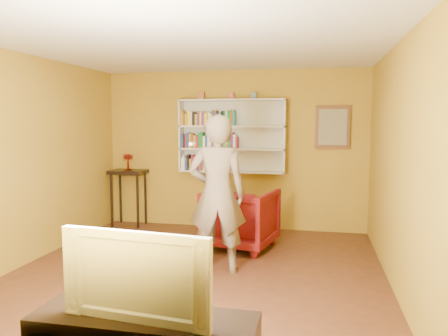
{
  "coord_description": "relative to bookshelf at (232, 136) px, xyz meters",
  "views": [
    {
      "loc": [
        1.39,
        -4.87,
        1.84
      ],
      "look_at": [
        0.2,
        0.75,
        1.23
      ],
      "focal_mm": 35.0,
      "sensor_mm": 36.0,
      "label": 1
    }
  ],
  "objects": [
    {
      "name": "console_table",
      "position": [
        -1.84,
        -0.16,
        -0.78
      ],
      "size": [
        0.61,
        0.46,
        0.99
      ],
      "color": "black",
      "rests_on": "ground"
    },
    {
      "name": "ornament_right",
      "position": [
        0.37,
        -0.06,
        0.67
      ],
      "size": [
        0.08,
        0.08,
        0.11
      ],
      "primitive_type": "cube",
      "color": "slate",
      "rests_on": "bookshelf"
    },
    {
      "name": "books_row_lower",
      "position": [
        -0.47,
        -0.11,
        -0.47
      ],
      "size": [
        0.76,
        0.19,
        0.27
      ],
      "color": "white",
      "rests_on": "bookshelf"
    },
    {
      "name": "books_row_middle",
      "position": [
        -0.37,
        -0.11,
        -0.08
      ],
      "size": [
        0.97,
        0.19,
        0.27
      ],
      "color": "navy",
      "rests_on": "bookshelf"
    },
    {
      "name": "bookshelf",
      "position": [
        0.0,
        0.0,
        0.0
      ],
      "size": [
        1.8,
        0.29,
        1.23
      ],
      "color": "silver",
      "rests_on": "room_shell"
    },
    {
      "name": "books_row_upper",
      "position": [
        -0.39,
        -0.11,
        0.3
      ],
      "size": [
        0.93,
        0.19,
        0.26
      ],
      "color": "#B68C24",
      "rests_on": "bookshelf"
    },
    {
      "name": "ruby_lustre",
      "position": [
        -1.84,
        -0.16,
        -0.4
      ],
      "size": [
        0.18,
        0.17,
        0.29
      ],
      "color": "maroon",
      "rests_on": "console_table"
    },
    {
      "name": "ornament_centre",
      "position": [
        -0.01,
        -0.06,
        0.67
      ],
      "size": [
        0.08,
        0.08,
        0.11
      ],
      "primitive_type": "cube",
      "color": "#AF3A50",
      "rests_on": "bookshelf"
    },
    {
      "name": "television",
      "position": [
        0.29,
        -4.66,
        -0.75
      ],
      "size": [
        1.05,
        0.25,
        0.6
      ],
      "primitive_type": "imported",
      "rotation": [
        0.0,
        0.0,
        -0.11
      ],
      "color": "black",
      "rests_on": "tv_cabinet"
    },
    {
      "name": "framed_painting",
      "position": [
        1.65,
        0.05,
        0.16
      ],
      "size": [
        0.55,
        0.05,
        0.7
      ],
      "color": "#542F18",
      "rests_on": "room_shell"
    },
    {
      "name": "ornament_left",
      "position": [
        -0.52,
        -0.06,
        0.68
      ],
      "size": [
        0.09,
        0.09,
        0.12
      ],
      "primitive_type": "cube",
      "color": "#AC5731",
      "rests_on": "bookshelf"
    },
    {
      "name": "armchair",
      "position": [
        0.34,
        -1.13,
        -1.16
      ],
      "size": [
        1.12,
        1.14,
        0.87
      ],
      "primitive_type": "imported",
      "rotation": [
        0.0,
        0.0,
        2.92
      ],
      "color": "#4F050C",
      "rests_on": "ground"
    },
    {
      "name": "person",
      "position": [
        0.23,
        -2.18,
        -0.63
      ],
      "size": [
        0.78,
        0.59,
        1.92
      ],
      "primitive_type": "imported",
      "rotation": [
        0.0,
        0.0,
        3.34
      ],
      "color": "#6E6050",
      "rests_on": "ground"
    },
    {
      "name": "room_shell",
      "position": [
        0.0,
        -2.41,
        -0.58
      ],
      "size": [
        5.3,
        5.8,
        2.88
      ],
      "color": "#462516",
      "rests_on": "ground"
    },
    {
      "name": "game_remote",
      "position": [
        0.01,
        -2.48,
        -0.01
      ],
      "size": [
        0.04,
        0.15,
        0.04
      ],
      "primitive_type": "cube",
      "color": "white",
      "rests_on": "person"
    }
  ]
}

